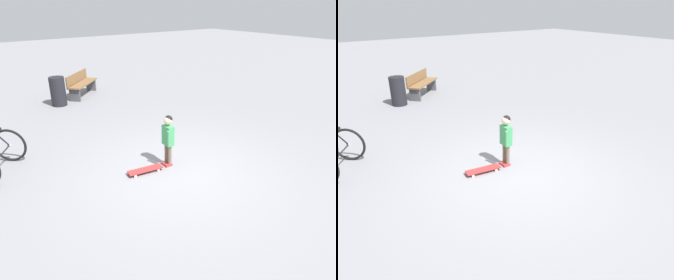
# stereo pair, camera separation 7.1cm
# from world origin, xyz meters

# --- Properties ---
(ground_plane) EXTENTS (50.00, 50.00, 0.00)m
(ground_plane) POSITION_xyz_m (0.00, 0.00, 0.00)
(ground_plane) COLOR gray
(child_person) EXTENTS (0.37, 0.22, 1.06)m
(child_person) POSITION_xyz_m (-0.44, 0.02, 0.66)
(child_person) COLOR brown
(child_person) RESTS_ON ground
(skateboard) EXTENTS (0.29, 0.72, 0.07)m
(skateboard) POSITION_xyz_m (-0.45, -0.52, 0.06)
(skateboard) COLOR #B22D2D
(skateboard) RESTS_ON ground
(street_bench) EXTENTS (1.44, 1.45, 0.80)m
(street_bench) POSITION_xyz_m (-6.34, 0.62, 0.42)
(street_bench) COLOR brown
(street_bench) RESTS_ON ground
(trash_bin) EXTENTS (0.47, 0.47, 0.91)m
(trash_bin) POSITION_xyz_m (-5.70, -0.41, 0.45)
(trash_bin) COLOR black
(trash_bin) RESTS_ON ground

